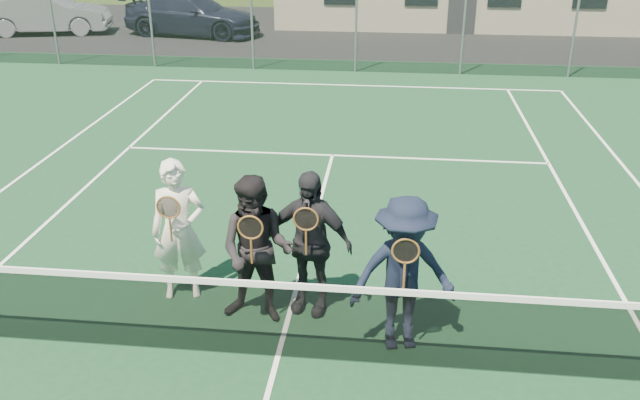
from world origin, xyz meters
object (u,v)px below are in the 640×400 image
object	(u,v)px
tennis_net	(277,317)
player_b	(257,251)
car_a	(2,11)
player_d	(403,275)
car_b	(47,14)
car_c	(193,15)
player_c	(309,242)
player_a	(179,230)

from	to	relation	value
tennis_net	player_b	xyz separation A→B (m)	(-0.35, 0.73, 0.38)
car_a	tennis_net	world-z (taller)	car_a
player_b	player_d	size ratio (longest dim) A/B	1.00
car_a	player_b	world-z (taller)	player_b
car_a	car_b	world-z (taller)	car_a
car_c	player_c	distance (m)	18.89
car_c	player_b	distance (m)	18.96
car_b	car_a	bearing A→B (deg)	82.27
tennis_net	player_a	distance (m)	1.84
car_c	car_b	bearing A→B (deg)	103.95
player_a	player_b	xyz separation A→B (m)	(1.05, -0.41, -0.00)
car_b	tennis_net	xyz separation A→B (m)	(11.73, -18.40, -0.19)
car_c	player_b	world-z (taller)	player_b
tennis_net	player_a	xyz separation A→B (m)	(-1.39, 1.14, 0.38)
player_b	player_a	bearing A→B (deg)	158.63
player_c	car_c	bearing A→B (deg)	110.23
car_b	player_a	size ratio (longest dim) A/B	2.47
tennis_net	player_a	world-z (taller)	player_a
car_a	car_c	bearing A→B (deg)	-109.62
car_a	car_b	size ratio (longest dim) A/B	1.09
car_a	player_a	xyz separation A→B (m)	(11.99, -17.09, 0.10)
car_b	player_a	bearing A→B (deg)	-162.44
car_c	player_d	bearing A→B (deg)	-146.97
car_a	player_d	xyz separation A→B (m)	(14.71, -17.86, 0.10)
car_c	player_d	world-z (taller)	player_d
player_a	car_b	bearing A→B (deg)	120.92
car_a	player_b	distance (m)	21.83
car_c	player_c	xyz separation A→B (m)	(6.53, -17.72, 0.19)
player_c	player_d	size ratio (longest dim) A/B	1.00
car_a	player_d	distance (m)	23.14
car_c	tennis_net	size ratio (longest dim) A/B	0.43
tennis_net	player_c	world-z (taller)	player_c
car_b	player_c	bearing A→B (deg)	-158.86
player_a	player_d	xyz separation A→B (m)	(2.72, -0.76, -0.00)
car_b	player_a	xyz separation A→B (m)	(10.33, -17.26, 0.19)
car_a	player_c	xyz separation A→B (m)	(13.61, -17.23, 0.10)
player_d	car_b	bearing A→B (deg)	125.91
player_b	car_a	bearing A→B (deg)	126.69
tennis_net	car_b	bearing A→B (deg)	122.51
car_b	player_b	distance (m)	21.01
car_b	player_d	size ratio (longest dim) A/B	2.47
car_a	player_a	bearing A→B (deg)	-168.55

